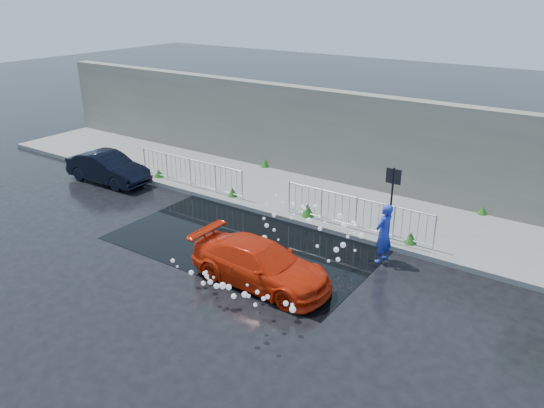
{
  "coord_description": "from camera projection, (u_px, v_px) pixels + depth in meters",
  "views": [
    {
      "loc": [
        9.44,
        -10.72,
        7.31
      ],
      "look_at": [
        0.79,
        1.9,
        1.0
      ],
      "focal_mm": 35.0,
      "sensor_mm": 36.0,
      "label": 1
    }
  ],
  "objects": [
    {
      "name": "puddle",
      "position": [
        248.0,
        241.0,
        16.39
      ],
      "size": [
        8.0,
        5.0,
        0.01
      ],
      "primitive_type": "cube",
      "color": "black",
      "rests_on": "ground"
    },
    {
      "name": "person",
      "position": [
        384.0,
        233.0,
        14.87
      ],
      "size": [
        0.55,
        0.72,
        1.76
      ],
      "primitive_type": "imported",
      "rotation": [
        0.0,
        0.0,
        -1.79
      ],
      "color": "#2537BC",
      "rests_on": "ground"
    },
    {
      "name": "dark_car",
      "position": [
        108.0,
        168.0,
        21.09
      ],
      "size": [
        3.69,
        1.38,
        1.2
      ],
      "primitive_type": "imported",
      "rotation": [
        0.0,
        0.0,
        1.6
      ],
      "color": "black",
      "rests_on": "ground"
    },
    {
      "name": "railing_right",
      "position": [
        356.0,
        212.0,
        16.6
      ],
      "size": [
        5.05,
        0.05,
        1.1
      ],
      "color": "silver",
      "rests_on": "pavement"
    },
    {
      "name": "sign_post",
      "position": [
        392.0,
        193.0,
        15.41
      ],
      "size": [
        0.45,
        0.06,
        2.5
      ],
      "color": "black",
      "rests_on": "ground"
    },
    {
      "name": "water_spray",
      "position": [
        285.0,
        249.0,
        14.46
      ],
      "size": [
        3.57,
        5.7,
        1.1
      ],
      "color": "white",
      "rests_on": "ground"
    },
    {
      "name": "red_car",
      "position": [
        261.0,
        264.0,
        13.86
      ],
      "size": [
        3.97,
        1.66,
        1.15
      ],
      "primitive_type": "imported",
      "rotation": [
        0.0,
        0.0,
        1.56
      ],
      "color": "red",
      "rests_on": "ground"
    },
    {
      "name": "ground",
      "position": [
        215.0,
        249.0,
        15.9
      ],
      "size": [
        90.0,
        90.0,
        0.0
      ],
      "primitive_type": "plane",
      "color": "black",
      "rests_on": "ground"
    },
    {
      "name": "railing_left",
      "position": [
        190.0,
        172.0,
        20.26
      ],
      "size": [
        5.05,
        0.05,
        1.1
      ],
      "color": "silver",
      "rests_on": "pavement"
    },
    {
      "name": "curb",
      "position": [
        271.0,
        214.0,
        18.15
      ],
      "size": [
        30.0,
        0.25,
        0.16
      ],
      "primitive_type": "cube",
      "color": "slate",
      "rests_on": "ground"
    },
    {
      "name": "pavement",
      "position": [
        302.0,
        196.0,
        19.68
      ],
      "size": [
        30.0,
        4.0,
        0.15
      ],
      "primitive_type": "cube",
      "color": "slate",
      "rests_on": "ground"
    },
    {
      "name": "weeds",
      "position": [
        292.0,
        194.0,
        19.18
      ],
      "size": [
        12.17,
        3.93,
        0.45
      ],
      "color": "#184713",
      "rests_on": "pavement"
    },
    {
      "name": "retaining_wall",
      "position": [
        332.0,
        136.0,
        20.66
      ],
      "size": [
        30.0,
        0.6,
        3.5
      ],
      "primitive_type": "cube",
      "color": "#6A6659",
      "rests_on": "pavement"
    }
  ]
}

